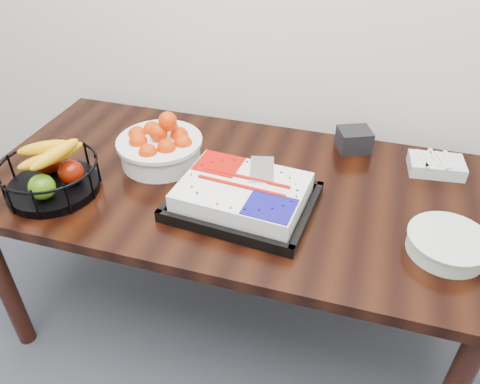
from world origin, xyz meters
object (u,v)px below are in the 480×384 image
(table, at_px, (232,201))
(cake_tray, at_px, (243,196))
(napkin_box, at_px, (354,140))
(fruit_basket, at_px, (50,174))
(plate_stack, at_px, (447,244))
(tangerine_bowl, at_px, (160,142))

(table, bearing_deg, cake_tray, -57.68)
(cake_tray, xyz_separation_m, napkin_box, (0.31, 0.47, 0.00))
(fruit_basket, bearing_deg, plate_stack, 3.33)
(fruit_basket, relative_size, plate_stack, 1.39)
(cake_tray, relative_size, plate_stack, 2.05)
(cake_tray, bearing_deg, table, 122.32)
(fruit_basket, bearing_deg, table, 22.02)
(plate_stack, bearing_deg, cake_tray, 176.90)
(fruit_basket, distance_m, plate_stack, 1.29)
(cake_tray, height_order, fruit_basket, fruit_basket)
(table, xyz_separation_m, cake_tray, (0.08, -0.12, 0.13))
(cake_tray, distance_m, fruit_basket, 0.66)
(cake_tray, relative_size, napkin_box, 4.02)
(table, relative_size, plate_stack, 7.54)
(table, xyz_separation_m, napkin_box, (0.39, 0.35, 0.13))
(fruit_basket, xyz_separation_m, napkin_box, (0.97, 0.58, -0.03))
(cake_tray, distance_m, napkin_box, 0.57)
(tangerine_bowl, distance_m, napkin_box, 0.75)
(tangerine_bowl, bearing_deg, cake_tray, -24.68)
(table, distance_m, cake_tray, 0.19)
(table, relative_size, tangerine_bowl, 5.67)
(tangerine_bowl, bearing_deg, plate_stack, -11.51)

